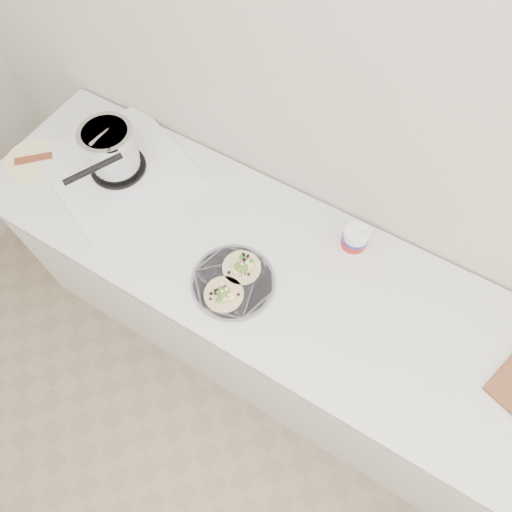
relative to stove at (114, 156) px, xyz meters
The scene contains 5 objects.
counter 0.95m from the stove, ahead, with size 2.44×0.66×0.90m.
stove is the anchor object (origin of this frame).
taco_plate 0.66m from the stove, 15.88° to the right, with size 0.28×0.28×0.04m.
tub 0.93m from the stove, ahead, with size 0.09×0.09×0.20m.
bacon_plate 0.35m from the stove, 156.61° to the right, with size 0.22×0.22×0.02m.
Camera 1 is at (0.25, 0.77, 2.29)m, focal length 32.00 mm.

